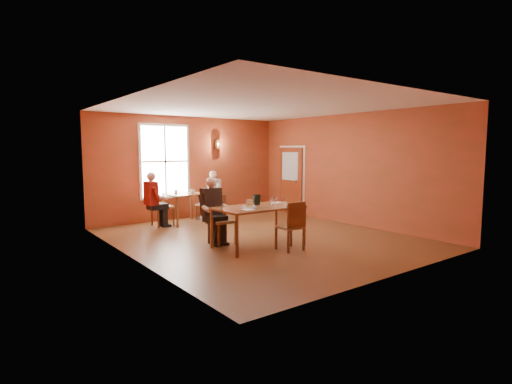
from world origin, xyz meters
TOP-DOWN VIEW (x-y plane):
  - ground at (0.00, 0.00)m, footprint 6.00×7.00m
  - wall_back at (0.00, 3.50)m, footprint 6.00×0.04m
  - wall_front at (0.00, -3.50)m, footprint 6.00×0.04m
  - wall_left at (-3.00, 0.00)m, footprint 0.04×7.00m
  - wall_right at (3.00, 0.00)m, footprint 0.04×7.00m
  - ceiling at (0.00, 0.00)m, footprint 6.00×7.00m
  - window at (-0.80, 3.45)m, footprint 1.36×0.10m
  - door at (2.94, 2.30)m, footprint 0.12×1.04m
  - wall_sconce at (0.90, 3.40)m, footprint 0.16×0.16m
  - main_table at (-0.54, -0.62)m, footprint 1.81×1.02m
  - chair_diner_main at (-1.04, 0.03)m, footprint 0.46×0.46m
  - diner_main at (-1.04, -0.00)m, footprint 0.56×0.56m
  - chair_empty at (-0.21, -1.22)m, footprint 0.46×0.46m
  - plate_food at (-0.82, -0.65)m, footprint 0.33×0.33m
  - sandwich at (-0.71, -0.52)m, footprint 0.13×0.13m
  - goblet_a at (-0.11, -0.51)m, footprint 0.09×0.09m
  - goblet_b at (0.06, -0.71)m, footprint 0.11×0.11m
  - goblet_c at (-0.26, -0.82)m, footprint 0.10×0.10m
  - menu_stand at (-0.42, -0.40)m, footprint 0.14×0.09m
  - knife at (-0.60, -0.86)m, footprint 0.24×0.07m
  - napkin at (-0.98, -0.86)m, footprint 0.21×0.21m
  - side_plate at (0.12, -0.40)m, footprint 0.25×0.25m
  - sunglasses at (-0.01, -0.95)m, footprint 0.15×0.11m
  - second_table at (-0.56, 2.75)m, footprint 0.94×0.94m
  - chair_diner_white at (0.09, 2.75)m, footprint 0.43×0.43m
  - diner_white at (0.12, 2.75)m, footprint 0.55×0.55m
  - chair_diner_maroon at (-1.21, 2.75)m, footprint 0.48×0.48m
  - diner_maroon at (-1.24, 2.75)m, footprint 0.56×0.56m
  - cup_a at (-0.39, 2.61)m, footprint 0.17×0.17m
  - cup_b at (-0.75, 2.89)m, footprint 0.12×0.12m

SIDE VIEW (x-z plane):
  - ground at x=0.00m, z-range -0.01..0.01m
  - second_table at x=-0.56m, z-range 0.00..0.83m
  - main_table at x=-0.54m, z-range 0.00..0.85m
  - chair_diner_white at x=0.09m, z-range 0.00..0.97m
  - chair_empty at x=-0.21m, z-range 0.00..1.00m
  - chair_diner_main at x=-1.04m, z-range 0.00..1.05m
  - chair_diner_maroon at x=-1.21m, z-range 0.00..1.08m
  - diner_white at x=0.12m, z-range 0.00..1.38m
  - diner_main at x=-1.04m, z-range 0.00..1.39m
  - diner_maroon at x=-1.24m, z-range 0.00..1.41m
  - knife at x=-0.60m, z-range 0.85..0.85m
  - napkin at x=-0.98m, z-range 0.85..0.86m
  - side_plate at x=0.12m, z-range 0.85..0.87m
  - sunglasses at x=-0.01m, z-range 0.85..0.87m
  - plate_food at x=-0.82m, z-range 0.85..0.89m
  - cup_b at x=-0.75m, z-range 0.83..0.93m
  - cup_a at x=-0.39m, z-range 0.83..0.94m
  - sandwich at x=-0.71m, z-range 0.85..0.97m
  - goblet_b at x=0.06m, z-range 0.85..1.06m
  - goblet_c at x=-0.26m, z-range 0.85..1.07m
  - goblet_a at x=-0.11m, z-range 0.85..1.07m
  - menu_stand at x=-0.42m, z-range 0.85..1.07m
  - door at x=2.94m, z-range 0.00..2.10m
  - wall_back at x=0.00m, z-range 0.00..3.00m
  - wall_front at x=0.00m, z-range 0.00..3.00m
  - wall_left at x=-3.00m, z-range 0.00..3.00m
  - wall_right at x=3.00m, z-range 0.00..3.00m
  - window at x=-0.80m, z-range 0.72..2.68m
  - wall_sconce at x=0.90m, z-range 2.06..2.34m
  - ceiling at x=0.00m, z-range 2.98..3.02m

